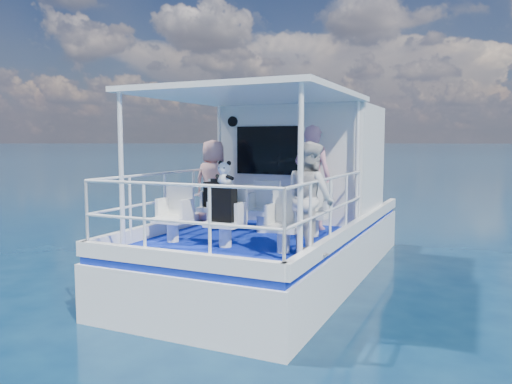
# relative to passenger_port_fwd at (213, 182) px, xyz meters

# --- Properties ---
(ground) EXTENTS (2000.00, 2000.00, 0.00)m
(ground) POSITION_rel_passenger_port_fwd_xyz_m (1.17, -0.63, -1.67)
(ground) COLOR #08223F
(ground) RESTS_ON ground
(hull) EXTENTS (3.00, 7.00, 1.60)m
(hull) POSITION_rel_passenger_port_fwd_xyz_m (1.17, 0.37, -1.67)
(hull) COLOR white
(hull) RESTS_ON ground
(deck) EXTENTS (2.90, 6.90, 0.10)m
(deck) POSITION_rel_passenger_port_fwd_xyz_m (1.17, 0.37, -0.82)
(deck) COLOR #0B1E9B
(deck) RESTS_ON hull
(cabin) EXTENTS (2.85, 2.00, 2.20)m
(cabin) POSITION_rel_passenger_port_fwd_xyz_m (1.17, 1.67, 0.33)
(cabin) COLOR white
(cabin) RESTS_ON deck
(canopy) EXTENTS (3.00, 3.20, 0.08)m
(canopy) POSITION_rel_passenger_port_fwd_xyz_m (1.17, -0.83, 1.47)
(canopy) COLOR white
(canopy) RESTS_ON cabin
(canopy_posts) EXTENTS (2.77, 2.97, 2.20)m
(canopy_posts) POSITION_rel_passenger_port_fwd_xyz_m (1.17, -0.88, 0.33)
(canopy_posts) COLOR white
(canopy_posts) RESTS_ON deck
(railings) EXTENTS (2.84, 3.59, 1.00)m
(railings) POSITION_rel_passenger_port_fwd_xyz_m (1.17, -1.21, -0.27)
(railings) COLOR white
(railings) RESTS_ON deck
(seat_port_fwd) EXTENTS (0.48, 0.46, 0.38)m
(seat_port_fwd) POSITION_rel_passenger_port_fwd_xyz_m (0.27, -0.43, -0.58)
(seat_port_fwd) COLOR white
(seat_port_fwd) RESTS_ON deck
(seat_center_fwd) EXTENTS (0.48, 0.46, 0.38)m
(seat_center_fwd) POSITION_rel_passenger_port_fwd_xyz_m (1.17, -0.43, -0.58)
(seat_center_fwd) COLOR white
(seat_center_fwd) RESTS_ON deck
(seat_stbd_fwd) EXTENTS (0.48, 0.46, 0.38)m
(seat_stbd_fwd) POSITION_rel_passenger_port_fwd_xyz_m (2.07, -0.43, -0.58)
(seat_stbd_fwd) COLOR white
(seat_stbd_fwd) RESTS_ON deck
(seat_port_aft) EXTENTS (0.48, 0.46, 0.38)m
(seat_port_aft) POSITION_rel_passenger_port_fwd_xyz_m (0.27, -1.73, -0.58)
(seat_port_aft) COLOR white
(seat_port_aft) RESTS_ON deck
(seat_center_aft) EXTENTS (0.48, 0.46, 0.38)m
(seat_center_aft) POSITION_rel_passenger_port_fwd_xyz_m (1.17, -1.73, -0.58)
(seat_center_aft) COLOR white
(seat_center_aft) RESTS_ON deck
(seat_stbd_aft) EXTENTS (0.48, 0.46, 0.38)m
(seat_stbd_aft) POSITION_rel_passenger_port_fwd_xyz_m (2.07, -1.73, -0.58)
(seat_stbd_aft) COLOR white
(seat_stbd_aft) RESTS_ON deck
(passenger_port_fwd) EXTENTS (0.59, 0.43, 1.54)m
(passenger_port_fwd) POSITION_rel_passenger_port_fwd_xyz_m (0.00, 0.00, 0.00)
(passenger_port_fwd) COLOR #E89F96
(passenger_port_fwd) RESTS_ON deck
(passenger_stbd_fwd) EXTENTS (0.68, 0.47, 1.79)m
(passenger_stbd_fwd) POSITION_rel_passenger_port_fwd_xyz_m (1.83, 0.23, 0.12)
(passenger_stbd_fwd) COLOR #CB8398
(passenger_stbd_fwd) RESTS_ON deck
(passenger_stbd_aft) EXTENTS (0.93, 0.91, 1.51)m
(passenger_stbd_aft) POSITION_rel_passenger_port_fwd_xyz_m (2.42, -1.66, -0.02)
(passenger_stbd_aft) COLOR silver
(passenger_stbd_aft) RESTS_ON deck
(backpack_port) EXTENTS (0.33, 0.19, 0.43)m
(backpack_port) POSITION_rel_passenger_port_fwd_xyz_m (0.28, -0.46, -0.18)
(backpack_port) COLOR black
(backpack_port) RESTS_ON seat_port_fwd
(backpack_center) EXTENTS (0.34, 0.19, 0.51)m
(backpack_center) POSITION_rel_passenger_port_fwd_xyz_m (1.18, -1.79, -0.14)
(backpack_center) COLOR black
(backpack_center) RESTS_ON seat_center_aft
(compact_camera) EXTENTS (0.10, 0.06, 0.06)m
(compact_camera) POSITION_rel_passenger_port_fwd_xyz_m (0.28, -0.47, 0.07)
(compact_camera) COLOR black
(compact_camera) RESTS_ON backpack_port
(panda) EXTENTS (0.23, 0.19, 0.35)m
(panda) POSITION_rel_passenger_port_fwd_xyz_m (1.20, -1.79, 0.29)
(panda) COLOR white
(panda) RESTS_ON backpack_center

